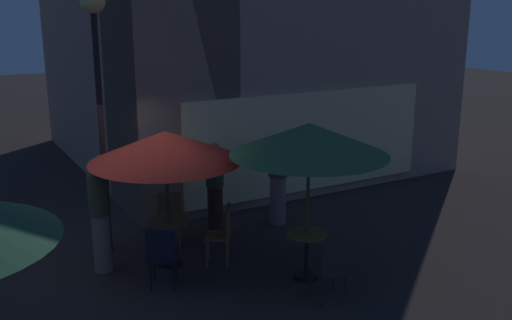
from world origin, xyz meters
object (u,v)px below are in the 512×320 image
street_lamp_near_corner (97,57)px  patio_umbrella_2 (309,140)px  cafe_table_2 (307,248)px  patron_standing_2 (100,217)px  cafe_chair_4 (223,230)px  cafe_table_1 (169,234)px  patio_umbrella_1 (165,147)px  patron_standing_0 (215,189)px  cafe_chair_2 (169,214)px  cafe_chair_3 (162,253)px  patron_standing_1 (278,177)px  cafe_chair_5 (332,267)px

street_lamp_near_corner → patio_umbrella_2: (2.32, -2.50, -1.08)m
cafe_table_2 → patron_standing_2: size_ratio=0.42×
patio_umbrella_2 → cafe_chair_4: (-0.89, 1.04, -1.57)m
street_lamp_near_corner → cafe_table_1: size_ratio=5.76×
cafe_table_1 → cafe_table_2: size_ratio=1.03×
patio_umbrella_1 → cafe_table_2: bearing=-42.4°
patio_umbrella_1 → patron_standing_0: size_ratio=1.38×
cafe_table_1 → street_lamp_near_corner: bearing=124.1°
street_lamp_near_corner → patio_umbrella_1: 1.79m
cafe_table_2 → cafe_chair_4: bearing=130.4°
cafe_table_2 → cafe_chair_2: (-1.30, 2.31, 0.05)m
cafe_table_1 → cafe_chair_4: 0.86m
cafe_table_2 → street_lamp_near_corner: bearing=132.8°
cafe_chair_4 → cafe_table_2: bearing=161.3°
cafe_chair_4 → patron_standing_2: size_ratio=0.56×
cafe_table_1 → cafe_chair_3: size_ratio=0.77×
patio_umbrella_2 → patron_standing_2: patio_umbrella_2 is taller
cafe_table_1 → cafe_table_2: cafe_table_1 is taller
patio_umbrella_1 → cafe_chair_2: 1.66m
patron_standing_1 → patio_umbrella_1: bearing=19.3°
cafe_chair_2 → cafe_chair_4: 1.33m
patio_umbrella_1 → cafe_chair_3: (-0.41, -0.78, -1.36)m
patio_umbrella_1 → patio_umbrella_2: (1.62, -1.48, 0.22)m
patron_standing_0 → patio_umbrella_2: bearing=-58.1°
cafe_table_1 → patio_umbrella_1: bearing=90.0°
street_lamp_near_corner → cafe_table_2: 4.39m
cafe_table_2 → patron_standing_2: (-2.62, 1.78, 0.40)m
cafe_chair_2 → patron_standing_0: bearing=107.9°
street_lamp_near_corner → patron_standing_1: (3.16, -0.32, -2.32)m
cafe_chair_5 → patron_standing_0: bearing=15.1°
street_lamp_near_corner → patron_standing_2: 2.49m
cafe_table_1 → cafe_chair_3: cafe_chair_3 is taller
cafe_chair_4 → cafe_chair_5: 1.99m
patio_umbrella_1 → patron_standing_2: 1.48m
street_lamp_near_corner → patio_umbrella_2: street_lamp_near_corner is taller
cafe_chair_4 → cafe_chair_2: bearing=-41.2°
cafe_chair_3 → patron_standing_1: 3.25m
cafe_chair_3 → patron_standing_0: patron_standing_0 is taller
cafe_chair_3 → patron_standing_1: bearing=-34.9°
cafe_table_2 → cafe_chair_5: (-0.13, -0.80, 0.04)m
cafe_chair_4 → patron_standing_1: size_ratio=0.54×
cafe_table_2 → cafe_chair_4: 1.37m
cafe_table_1 → cafe_chair_5: (1.49, -2.28, 0.01)m
patron_standing_2 → patron_standing_0: bearing=88.9°
cafe_chair_2 → patron_standing_0: patron_standing_0 is taller
patio_umbrella_1 → patron_standing_2: (-0.99, 0.30, -1.06)m
patio_umbrella_1 → cafe_chair_4: size_ratio=2.40×
cafe_table_1 → cafe_chair_3: bearing=-117.9°
cafe_chair_3 → patron_standing_0: size_ratio=0.56×
cafe_chair_4 → cafe_table_1: bearing=0.0°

